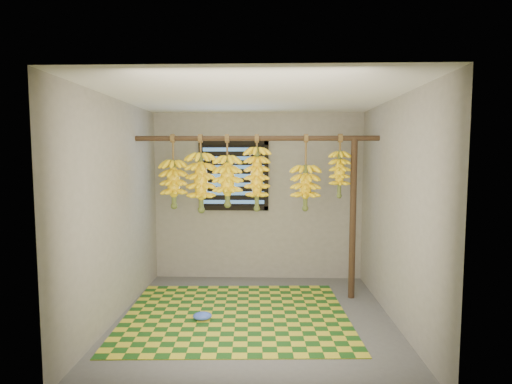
{
  "coord_description": "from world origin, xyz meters",
  "views": [
    {
      "loc": [
        0.15,
        -4.24,
        1.78
      ],
      "look_at": [
        0.0,
        0.55,
        1.35
      ],
      "focal_mm": 28.0,
      "sensor_mm": 36.0,
      "label": 1
    }
  ],
  "objects_px": {
    "support_post": "(353,219)",
    "banana_bunch_c": "(227,181)",
    "banana_bunch_d": "(257,179)",
    "plastic_bag": "(202,316)",
    "banana_bunch_b": "(201,182)",
    "banana_bunch_e": "(305,187)",
    "woven_mat": "(236,315)",
    "banana_bunch_f": "(340,174)",
    "banana_bunch_a": "(174,184)"
  },
  "relations": [
    {
      "from": "plastic_bag",
      "to": "banana_bunch_f",
      "type": "distance_m",
      "value": 2.33
    },
    {
      "from": "support_post",
      "to": "banana_bunch_c",
      "type": "height_order",
      "value": "banana_bunch_c"
    },
    {
      "from": "banana_bunch_e",
      "to": "banana_bunch_a",
      "type": "bearing_deg",
      "value": 180.0
    },
    {
      "from": "banana_bunch_a",
      "to": "banana_bunch_b",
      "type": "bearing_deg",
      "value": 0.0
    },
    {
      "from": "banana_bunch_b",
      "to": "banana_bunch_c",
      "type": "distance_m",
      "value": 0.33
    },
    {
      "from": "plastic_bag",
      "to": "banana_bunch_d",
      "type": "bearing_deg",
      "value": 53.58
    },
    {
      "from": "banana_bunch_b",
      "to": "banana_bunch_f",
      "type": "xyz_separation_m",
      "value": [
        1.72,
        0.0,
        0.11
      ]
    },
    {
      "from": "banana_bunch_d",
      "to": "banana_bunch_b",
      "type": "bearing_deg",
      "value": 180.0
    },
    {
      "from": "woven_mat",
      "to": "banana_bunch_d",
      "type": "height_order",
      "value": "banana_bunch_d"
    },
    {
      "from": "banana_bunch_d",
      "to": "banana_bunch_a",
      "type": "bearing_deg",
      "value": 180.0
    },
    {
      "from": "woven_mat",
      "to": "banana_bunch_e",
      "type": "height_order",
      "value": "banana_bunch_e"
    },
    {
      "from": "support_post",
      "to": "banana_bunch_b",
      "type": "bearing_deg",
      "value": 180.0
    },
    {
      "from": "support_post",
      "to": "woven_mat",
      "type": "xyz_separation_m",
      "value": [
        -1.41,
        -0.61,
        -0.99
      ]
    },
    {
      "from": "plastic_bag",
      "to": "banana_bunch_c",
      "type": "xyz_separation_m",
      "value": [
        0.2,
        0.77,
        1.42
      ]
    },
    {
      "from": "banana_bunch_a",
      "to": "woven_mat",
      "type": "bearing_deg",
      "value": -36.56
    },
    {
      "from": "support_post",
      "to": "banana_bunch_e",
      "type": "xyz_separation_m",
      "value": [
        -0.59,
        0.0,
        0.4
      ]
    },
    {
      "from": "woven_mat",
      "to": "banana_bunch_f",
      "type": "relative_size",
      "value": 3.18
    },
    {
      "from": "support_post",
      "to": "banana_bunch_e",
      "type": "relative_size",
      "value": 2.14
    },
    {
      "from": "support_post",
      "to": "woven_mat",
      "type": "bearing_deg",
      "value": -156.59
    },
    {
      "from": "woven_mat",
      "to": "banana_bunch_b",
      "type": "bearing_deg",
      "value": 128.19
    },
    {
      "from": "banana_bunch_a",
      "to": "banana_bunch_c",
      "type": "relative_size",
      "value": 1.03
    },
    {
      "from": "banana_bunch_e",
      "to": "banana_bunch_f",
      "type": "height_order",
      "value": "same"
    },
    {
      "from": "plastic_bag",
      "to": "banana_bunch_a",
      "type": "xyz_separation_m",
      "value": [
        -0.47,
        0.77,
        1.39
      ]
    },
    {
      "from": "banana_bunch_d",
      "to": "banana_bunch_e",
      "type": "distance_m",
      "value": 0.61
    },
    {
      "from": "banana_bunch_c",
      "to": "banana_bunch_d",
      "type": "height_order",
      "value": "same"
    },
    {
      "from": "support_post",
      "to": "banana_bunch_f",
      "type": "relative_size",
      "value": 2.57
    },
    {
      "from": "banana_bunch_c",
      "to": "banana_bunch_f",
      "type": "xyz_separation_m",
      "value": [
        1.39,
        0.0,
        0.09
      ]
    },
    {
      "from": "plastic_bag",
      "to": "banana_bunch_f",
      "type": "relative_size",
      "value": 0.27
    },
    {
      "from": "plastic_bag",
      "to": "banana_bunch_b",
      "type": "distance_m",
      "value": 1.61
    },
    {
      "from": "banana_bunch_d",
      "to": "banana_bunch_e",
      "type": "height_order",
      "value": "same"
    },
    {
      "from": "plastic_bag",
      "to": "banana_bunch_d",
      "type": "xyz_separation_m",
      "value": [
        0.57,
        0.77,
        1.45
      ]
    },
    {
      "from": "banana_bunch_c",
      "to": "banana_bunch_e",
      "type": "distance_m",
      "value": 0.97
    },
    {
      "from": "banana_bunch_b",
      "to": "banana_bunch_e",
      "type": "distance_m",
      "value": 1.3
    },
    {
      "from": "banana_bunch_c",
      "to": "banana_bunch_f",
      "type": "height_order",
      "value": "same"
    },
    {
      "from": "banana_bunch_c",
      "to": "banana_bunch_d",
      "type": "bearing_deg",
      "value": 0.0
    },
    {
      "from": "banana_bunch_f",
      "to": "banana_bunch_d",
      "type": "bearing_deg",
      "value": -180.0
    },
    {
      "from": "banana_bunch_a",
      "to": "banana_bunch_d",
      "type": "relative_size",
      "value": 0.97
    },
    {
      "from": "banana_bunch_d",
      "to": "banana_bunch_f",
      "type": "bearing_deg",
      "value": 0.0
    },
    {
      "from": "woven_mat",
      "to": "plastic_bag",
      "type": "relative_size",
      "value": 11.96
    },
    {
      "from": "woven_mat",
      "to": "banana_bunch_e",
      "type": "xyz_separation_m",
      "value": [
        0.82,
        0.61,
        1.39
      ]
    },
    {
      "from": "woven_mat",
      "to": "banana_bunch_c",
      "type": "bearing_deg",
      "value": 103.75
    },
    {
      "from": "support_post",
      "to": "banana_bunch_a",
      "type": "bearing_deg",
      "value": 180.0
    },
    {
      "from": "banana_bunch_e",
      "to": "banana_bunch_f",
      "type": "bearing_deg",
      "value": 0.0
    },
    {
      "from": "support_post",
      "to": "banana_bunch_d",
      "type": "height_order",
      "value": "banana_bunch_d"
    },
    {
      "from": "support_post",
      "to": "banana_bunch_c",
      "type": "distance_m",
      "value": 1.63
    },
    {
      "from": "banana_bunch_c",
      "to": "banana_bunch_b",
      "type": "bearing_deg",
      "value": 180.0
    },
    {
      "from": "banana_bunch_f",
      "to": "banana_bunch_b",
      "type": "bearing_deg",
      "value": 180.0
    },
    {
      "from": "woven_mat",
      "to": "banana_bunch_f",
      "type": "distance_m",
      "value": 2.08
    },
    {
      "from": "woven_mat",
      "to": "banana_bunch_a",
      "type": "bearing_deg",
      "value": 143.44
    },
    {
      "from": "plastic_bag",
      "to": "banana_bunch_e",
      "type": "bearing_deg",
      "value": 33.37
    }
  ]
}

